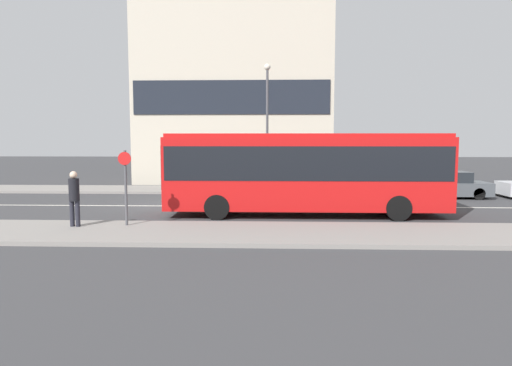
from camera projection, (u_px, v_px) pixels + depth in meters
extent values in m
plane|color=#3A3A3D|center=(167.00, 206.00, 20.83)|extent=(120.00, 120.00, 0.00)
cube|color=gray|center=(121.00, 232.00, 14.61)|extent=(44.00, 3.50, 0.13)
cube|color=gray|center=(191.00, 190.00, 27.04)|extent=(44.00, 3.50, 0.13)
cube|color=silver|center=(167.00, 206.00, 20.83)|extent=(41.80, 0.16, 0.01)
cube|color=beige|center=(233.00, 30.00, 31.22)|extent=(13.38, 4.07, 20.98)
cube|color=#1E232D|center=(231.00, 97.00, 29.62)|extent=(12.84, 0.08, 2.20)
cube|color=red|center=(305.00, 173.00, 18.15)|extent=(10.96, 2.55, 2.80)
cube|color=black|center=(305.00, 162.00, 18.11)|extent=(10.74, 2.58, 1.29)
cube|color=red|center=(306.00, 136.00, 18.01)|extent=(10.80, 2.34, 0.14)
cube|color=black|center=(168.00, 166.00, 18.33)|extent=(0.05, 2.24, 1.68)
cube|color=yellow|center=(168.00, 143.00, 18.24)|extent=(0.04, 1.78, 0.32)
cylinder|color=black|center=(217.00, 207.00, 17.24)|extent=(0.96, 0.28, 0.96)
cylinder|color=black|center=(224.00, 199.00, 19.55)|extent=(0.96, 0.28, 0.96)
cylinder|color=black|center=(398.00, 208.00, 16.98)|extent=(0.96, 0.28, 0.96)
cylinder|color=black|center=(383.00, 200.00, 19.29)|extent=(0.96, 0.28, 0.96)
cube|color=#4C5156|center=(448.00, 188.00, 23.74)|extent=(4.05, 1.76, 0.68)
cube|color=#21262B|center=(446.00, 177.00, 23.69)|extent=(2.23, 1.55, 0.54)
cylinder|color=black|center=(479.00, 194.00, 22.93)|extent=(0.60, 0.18, 0.60)
cylinder|color=black|center=(466.00, 190.00, 24.50)|extent=(0.60, 0.18, 0.60)
cylinder|color=black|center=(428.00, 194.00, 23.02)|extent=(0.60, 0.18, 0.60)
cylinder|color=black|center=(418.00, 190.00, 24.60)|extent=(0.60, 0.18, 0.60)
cylinder|color=black|center=(511.00, 190.00, 24.47)|extent=(0.60, 0.18, 0.60)
cylinder|color=#23232D|center=(78.00, 214.00, 15.19)|extent=(0.15, 0.15, 0.86)
cylinder|color=#23232D|center=(72.00, 214.00, 15.22)|extent=(0.15, 0.15, 0.86)
cylinder|color=black|center=(74.00, 190.00, 15.12)|extent=(0.34, 0.34, 0.75)
sphere|color=beige|center=(73.00, 175.00, 15.08)|extent=(0.24, 0.24, 0.24)
cylinder|color=#4C4C51|center=(126.00, 188.00, 15.34)|extent=(0.09, 0.09, 2.54)
cylinder|color=red|center=(124.00, 159.00, 15.18)|extent=(0.44, 0.03, 0.44)
cylinder|color=#4C4C51|center=(267.00, 131.00, 25.61)|extent=(0.14, 0.14, 6.80)
sphere|color=silver|center=(267.00, 67.00, 25.28)|extent=(0.36, 0.36, 0.36)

